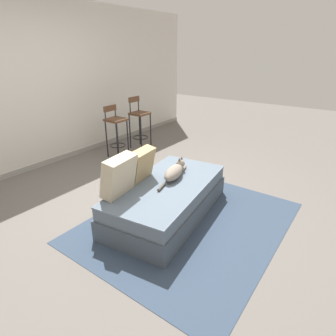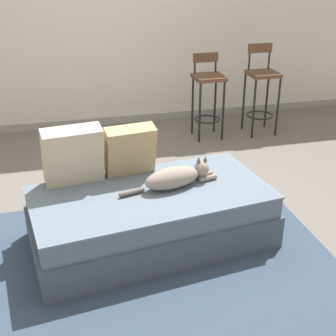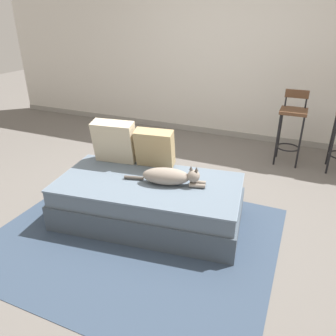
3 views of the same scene
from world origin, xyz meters
name	(u,v)px [view 3 (image 3 of 3)]	position (x,y,z in m)	size (l,w,h in m)	color
ground_plane	(166,199)	(0.00, 0.00, 0.00)	(16.00, 16.00, 0.00)	#66605B
wall_back_panel	(228,49)	(0.00, 2.25, 1.30)	(8.00, 0.10, 2.60)	silver
wall_baseboard_trim	(221,132)	(0.00, 2.20, 0.04)	(8.00, 0.02, 0.09)	gray
area_rug	(134,237)	(0.00, -0.70, 0.00)	(2.38, 1.96, 0.01)	#334256
couch	(149,201)	(0.00, -0.40, 0.21)	(1.77, 1.07, 0.41)	#44505B
throw_pillow_corner	(115,141)	(-0.50, -0.14, 0.62)	(0.44, 0.27, 0.43)	beige
throw_pillow_middle	(155,148)	(-0.08, -0.08, 0.60)	(0.39, 0.25, 0.39)	tan
cat	(169,176)	(0.19, -0.37, 0.48)	(0.74, 0.27, 0.19)	gray
bar_stool_near_window	(292,121)	(1.06, 1.51, 0.56)	(0.32, 0.32, 0.92)	black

